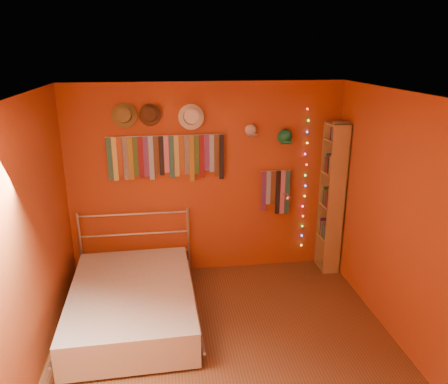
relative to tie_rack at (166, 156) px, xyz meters
name	(u,v)px	position (x,y,z in m)	size (l,w,h in m)	color
ground	(226,351)	(0.50, -1.69, -1.62)	(3.50, 3.50, 0.00)	brown
back_wall	(207,181)	(0.50, 0.06, -0.37)	(3.50, 0.02, 2.50)	maroon
right_wall	(406,226)	(2.25, -1.69, -0.37)	(0.02, 3.50, 2.50)	maroon
left_wall	(25,248)	(-1.25, -1.69, -0.37)	(0.02, 3.50, 2.50)	maroon
ceiling	(227,97)	(0.50, -1.69, 0.88)	(3.50, 3.50, 0.02)	white
tie_rack	(166,156)	(0.00, 0.00, 0.00)	(1.45, 0.03, 0.59)	#BABABF
small_tie_rack	(276,190)	(1.41, 0.00, -0.51)	(0.40, 0.03, 0.60)	#BABABF
fedora_olive	(124,115)	(-0.48, -0.03, 0.51)	(0.30, 0.16, 0.30)	olive
fedora_brown	(150,115)	(-0.17, -0.03, 0.51)	(0.27, 0.15, 0.26)	#4A2E1A
fedora_white	(191,117)	(0.31, -0.03, 0.48)	(0.31, 0.17, 0.31)	silver
cap_white	(251,130)	(1.06, 0.01, 0.29)	(0.16, 0.20, 0.16)	beige
cap_green	(285,137)	(1.50, 0.01, 0.19)	(0.18, 0.23, 0.18)	#1B7D51
fairy_lights	(305,181)	(1.80, 0.02, -0.40)	(0.06, 0.02, 1.90)	#FF3333
reading_lamp	(287,197)	(1.51, -0.18, -0.55)	(0.07, 0.32, 0.09)	#BABABF
bookshelf	(335,198)	(2.16, -0.16, -0.60)	(0.25, 0.34, 2.00)	#9F7948
bed	(132,302)	(-0.45, -1.01, -1.40)	(1.44, 1.94, 0.93)	#BABABF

